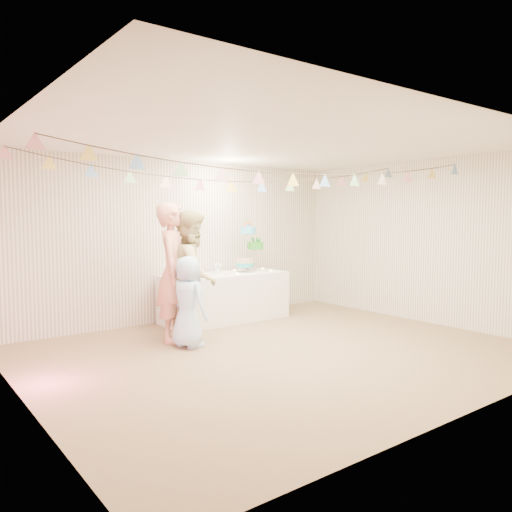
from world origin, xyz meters
TOP-DOWN VIEW (x-y plane):
  - floor at (0.00, 0.00)m, footprint 6.00×6.00m
  - ceiling at (0.00, 0.00)m, footprint 6.00×6.00m
  - back_wall at (0.00, 2.50)m, footprint 6.00×6.00m
  - front_wall at (0.00, -2.50)m, footprint 6.00×6.00m
  - left_wall at (-3.00, 0.00)m, footprint 5.00×5.00m
  - right_wall at (3.00, 0.00)m, footprint 5.00×5.00m
  - table at (0.48, 2.02)m, footprint 2.06×0.83m
  - cake_stand at (1.03, 2.07)m, footprint 0.70×0.41m
  - cake_bottom at (0.88, 2.01)m, footprint 0.31×0.31m
  - cake_middle at (1.21, 2.16)m, footprint 0.27×0.27m
  - cake_top_tier at (0.97, 2.04)m, footprint 0.25×0.25m
  - platter at (-0.03, 1.97)m, footprint 0.34×0.34m
  - posy at (0.37, 2.07)m, footprint 0.15×0.15m
  - person_adult_a at (-0.81, 1.32)m, footprint 0.79×0.82m
  - person_adult_b at (-0.55, 1.27)m, footprint 1.06×1.10m
  - person_child at (-0.83, 0.90)m, footprint 0.48×0.64m
  - bunting_back at (0.00, 1.10)m, footprint 5.60×1.10m
  - bunting_front at (0.00, -0.20)m, footprint 5.60×0.90m
  - tealight_0 at (-0.32, 1.87)m, footprint 0.04×0.04m
  - tealight_1 at (0.13, 2.20)m, footprint 0.04×0.04m
  - tealight_2 at (0.58, 1.80)m, footprint 0.04×0.04m
  - tealight_3 at (0.83, 2.24)m, footprint 0.04×0.04m
  - tealight_4 at (1.30, 1.84)m, footprint 0.04×0.04m
  - tealight_5 at (1.38, 2.17)m, footprint 0.04×0.04m
  - tealight_6 at (-0.36, 2.13)m, footprint 0.04×0.04m

SIDE VIEW (x-z plane):
  - floor at x=0.00m, z-range 0.00..0.00m
  - table at x=0.48m, z-range 0.00..0.77m
  - person_child at x=-0.83m, z-range 0.00..1.19m
  - platter at x=-0.03m, z-range 0.75..0.77m
  - tealight_0 at x=-0.32m, z-range 0.77..0.80m
  - tealight_1 at x=0.13m, z-range 0.77..0.80m
  - tealight_2 at x=0.58m, z-range 0.77..0.80m
  - tealight_3 at x=0.83m, z-range 0.77..0.80m
  - tealight_4 at x=1.30m, z-range 0.77..0.80m
  - tealight_5 at x=1.38m, z-range 0.77..0.80m
  - tealight_6 at x=-0.36m, z-range 0.77..0.80m
  - cake_bottom at x=0.88m, z-range 0.76..0.91m
  - posy at x=0.37m, z-range 0.75..0.92m
  - person_adult_b at x=-0.55m, z-range 0.00..1.78m
  - person_adult_a at x=-0.81m, z-range 0.00..1.89m
  - cake_middle at x=1.21m, z-range 1.00..1.22m
  - cake_stand at x=1.03m, z-range 0.75..1.53m
  - back_wall at x=0.00m, z-range 1.30..1.30m
  - front_wall at x=0.00m, z-range 1.30..1.30m
  - left_wall at x=-3.00m, z-range 1.30..1.30m
  - right_wall at x=3.00m, z-range 1.30..1.30m
  - cake_top_tier at x=0.97m, z-range 1.28..1.47m
  - bunting_front at x=0.00m, z-range 2.14..2.50m
  - bunting_back at x=0.00m, z-range 2.15..2.55m
  - ceiling at x=0.00m, z-range 2.60..2.60m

